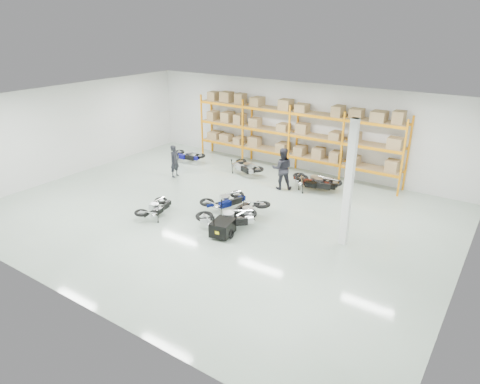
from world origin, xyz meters
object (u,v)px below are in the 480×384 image
Objects in this scene: trailer at (223,228)px; moto_back_c at (317,180)px; moto_blue_centre at (225,198)px; person_back at (282,169)px; moto_black_far_left at (155,205)px; moto_touring_right at (247,208)px; person_left at (175,161)px; moto_back_d at (313,178)px; moto_silver_left at (227,215)px; moto_back_a at (187,153)px; moto_back_b at (246,164)px.

moto_back_c is at bearing 70.20° from trailer.
person_back is (0.77, 3.45, 0.44)m from moto_blue_centre.
moto_black_far_left is 3.68m from moto_touring_right.
moto_blue_centre is 0.91× the size of person_back.
person_left is (-5.81, 3.87, 0.44)m from trailer.
person_back reaches higher than moto_back_c.
moto_back_c is 1.07× the size of moto_back_d.
moto_silver_left is 5.72m from moto_back_d.
person_back reaches higher than person_left.
person_left reaches higher than moto_silver_left.
moto_black_far_left reaches higher than trailer.
moto_blue_centre reaches higher than moto_back_d.
person_left is 5.48m from person_back.
person_left is (-6.79, -2.11, 0.23)m from moto_back_c.
moto_touring_right is (3.25, 1.72, 0.09)m from moto_black_far_left.
trailer is at bearing 155.63° from moto_silver_left.
moto_touring_right is at bearing -52.77° from moto_silver_left.
moto_back_c is (0.98, 4.38, 0.00)m from moto_touring_right.
moto_back_a is 1.05× the size of person_left.
trailer is at bearing -124.87° from person_left.
moto_blue_centre is at bearing -130.44° from moto_back_a.
moto_silver_left is 4.90m from person_back.
moto_back_b reaches higher than moto_blue_centre.
person_left is at bearing 96.47° from moto_back_c.
moto_black_far_left is at bearing 68.72° from moto_blue_centre.
moto_touring_right reaches higher than moto_back_b.
person_left reaches higher than moto_back_d.
moto_blue_centre is 1.11× the size of person_left.
moto_silver_left reaches higher than moto_back_a.
moto_back_b is (0.23, 6.20, 0.06)m from moto_black_far_left.
trailer is 5.49m from person_back.
person_back is (-1.20, -0.79, 0.45)m from moto_back_d.
moto_silver_left reaches higher than moto_back_c.
moto_back_d reaches higher than moto_black_far_left.
moto_touring_right reaches higher than moto_back_d.
person_back reaches higher than moto_black_far_left.
moto_back_c reaches higher than trailer.
moto_back_b is at bearing -46.04° from moto_blue_centre.
moto_black_far_left is 1.04× the size of trailer.
moto_silver_left is at bearing 63.88° from person_back.
moto_back_d is (0.65, 6.21, 0.17)m from trailer.
moto_black_far_left is 3.26m from trailer.
moto_back_a reaches higher than trailer.
person_left is (-2.79, -2.21, 0.26)m from moto_back_b.
moto_black_far_left is at bearing 171.63° from trailer.
moto_back_a is at bearing 7.90° from moto_silver_left.
moto_silver_left is 0.63m from trailer.
moto_touring_right is at bearing -174.24° from moto_blue_centre.
moto_back_d is at bearing -66.23° from moto_back_b.
moto_touring_right is 4.66m from moto_back_d.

